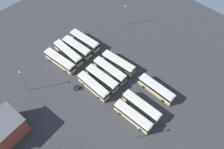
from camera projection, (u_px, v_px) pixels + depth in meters
ground_plane at (106, 78)px, 71.96m from camera, size 110.26×110.26×0.00m
bus_row0_slot0 at (60, 61)px, 73.57m from camera, size 12.40×3.81×3.56m
bus_row0_slot1 at (68, 53)px, 75.56m from camera, size 12.30×2.74×3.56m
bus_row0_slot2 at (77, 47)px, 77.01m from camera, size 11.67×3.46×3.56m
bus_row0_slot3 at (85, 41)px, 78.89m from camera, size 12.06×3.62×3.56m
bus_row1_slot0 at (93, 86)px, 67.85m from camera, size 11.67×2.72×3.56m
bus_row1_slot1 at (102, 78)px, 69.54m from camera, size 11.82×3.26×3.56m
bus_row1_slot2 at (110, 71)px, 71.25m from camera, size 12.27×3.11×3.56m
bus_row1_slot3 at (118, 63)px, 73.01m from camera, size 12.20×3.81×3.56m
bus_row2_slot0 at (133, 116)px, 62.06m from camera, size 12.08×3.27×3.56m
bus_row2_slot1 at (142, 106)px, 63.84m from camera, size 12.40×3.11×3.56m
bus_row2_slot3 at (156, 89)px, 67.26m from camera, size 11.98×2.83×3.56m
depot_building at (6, 128)px, 58.50m from camera, size 9.30×9.94×6.78m
lamp_post_mid_lot at (125, 15)px, 82.35m from camera, size 0.56×0.28×8.91m
lamp_post_by_building at (24, 81)px, 64.95m from camera, size 0.56×0.28×9.64m
lamp_post_near_entrance at (137, 133)px, 56.98m from camera, size 0.56×0.28×7.55m
puddle_between_rows at (127, 67)px, 74.52m from camera, size 3.35×3.35×0.01m
puddle_back_corner at (82, 88)px, 69.58m from camera, size 1.60×1.60×0.01m
puddle_near_shelter at (77, 88)px, 69.64m from camera, size 2.43×2.43×0.01m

